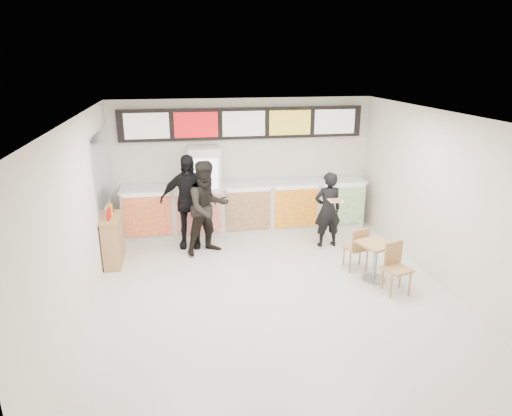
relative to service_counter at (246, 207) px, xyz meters
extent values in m
plane|color=beige|center=(0.00, -3.09, -0.57)|extent=(7.00, 7.00, 0.00)
plane|color=white|center=(0.00, -3.09, 2.43)|extent=(7.00, 7.00, 0.00)
plane|color=silver|center=(0.00, 0.41, 0.93)|extent=(6.00, 0.00, 6.00)
plane|color=silver|center=(-3.00, -3.09, 0.93)|extent=(0.00, 7.00, 7.00)
plane|color=silver|center=(3.00, -3.09, 0.93)|extent=(0.00, 7.00, 7.00)
cube|color=silver|center=(0.00, 0.01, -0.02)|extent=(5.50, 0.70, 1.10)
cube|color=silver|center=(0.00, 0.01, 0.55)|extent=(5.56, 0.76, 0.04)
cube|color=red|center=(-2.20, -0.37, 0.03)|extent=(0.99, 0.02, 0.90)
cube|color=#DA306A|center=(-1.10, -0.37, 0.03)|extent=(0.99, 0.02, 0.90)
cube|color=brown|center=(0.00, -0.37, 0.03)|extent=(0.99, 0.02, 0.90)
cube|color=yellow|center=(1.10, -0.37, 0.03)|extent=(0.99, 0.02, 0.90)
cube|color=green|center=(2.20, -0.37, 0.03)|extent=(0.99, 0.02, 0.90)
cube|color=black|center=(0.00, 0.33, 1.88)|extent=(5.50, 0.12, 0.70)
cube|color=beige|center=(-2.12, 0.26, 1.88)|extent=(0.95, 0.02, 0.55)
cube|color=red|center=(-1.06, 0.26, 1.88)|extent=(0.95, 0.02, 0.55)
cube|color=silver|center=(0.00, 0.26, 1.88)|extent=(0.95, 0.02, 0.55)
cube|color=gold|center=(1.06, 0.26, 1.88)|extent=(0.95, 0.02, 0.55)
cube|color=silver|center=(2.12, 0.26, 1.88)|extent=(0.95, 0.02, 0.55)
cube|color=white|center=(-0.93, 0.03, 0.43)|extent=(0.70, 0.65, 2.00)
cube|color=white|center=(-0.93, -0.31, 0.48)|extent=(0.54, 0.02, 1.50)
cylinder|color=#1B981B|center=(-1.14, -0.27, -0.12)|extent=(0.07, 0.07, 0.22)
cylinder|color=orange|center=(-1.00, -0.27, -0.12)|extent=(0.07, 0.07, 0.22)
cylinder|color=red|center=(-0.86, -0.27, -0.12)|extent=(0.07, 0.07, 0.22)
cylinder|color=blue|center=(-0.72, -0.27, -0.12)|extent=(0.07, 0.07, 0.22)
cylinder|color=orange|center=(-1.14, -0.27, 0.26)|extent=(0.07, 0.07, 0.22)
cylinder|color=red|center=(-1.00, -0.27, 0.26)|extent=(0.07, 0.07, 0.22)
cylinder|color=blue|center=(-0.86, -0.27, 0.26)|extent=(0.07, 0.07, 0.22)
cylinder|color=#1B981B|center=(-0.72, -0.27, 0.26)|extent=(0.07, 0.07, 0.22)
cylinder|color=red|center=(-1.14, -0.27, 0.64)|extent=(0.07, 0.07, 0.22)
cylinder|color=blue|center=(-1.00, -0.27, 0.64)|extent=(0.07, 0.07, 0.22)
cylinder|color=#1B981B|center=(-0.86, -0.27, 0.64)|extent=(0.07, 0.07, 0.22)
cylinder|color=orange|center=(-0.72, -0.27, 0.64)|extent=(0.07, 0.07, 0.22)
cylinder|color=blue|center=(-1.14, -0.27, 1.02)|extent=(0.07, 0.07, 0.22)
cylinder|color=#1B981B|center=(-1.00, -0.27, 1.02)|extent=(0.07, 0.07, 0.22)
cylinder|color=orange|center=(-0.86, -0.27, 1.02)|extent=(0.07, 0.07, 0.22)
cylinder|color=red|center=(-0.72, -0.27, 1.02)|extent=(0.07, 0.07, 0.22)
cube|color=#B2B7BF|center=(-2.99, -0.64, 1.18)|extent=(0.01, 2.00, 1.50)
imported|color=black|center=(1.56, -1.19, 0.24)|extent=(0.61, 0.42, 1.62)
imported|color=black|center=(-0.95, -1.11, 0.39)|extent=(1.16, 1.05, 1.93)
imported|color=black|center=(-1.33, -0.70, 0.43)|extent=(1.23, 0.66, 2.00)
cube|color=beige|center=(1.56, -1.64, 0.58)|extent=(0.28, 0.28, 0.01)
cone|color=#CC7233|center=(1.56, -1.64, 0.59)|extent=(0.36, 0.36, 0.02)
cube|color=#A5704B|center=(1.90, -2.88, 0.14)|extent=(0.74, 0.74, 0.04)
cylinder|color=gray|center=(1.90, -2.88, -0.22)|extent=(0.08, 0.08, 0.70)
cylinder|color=gray|center=(1.90, -2.88, -0.56)|extent=(0.43, 0.43, 0.03)
cube|color=#A5704B|center=(2.07, -3.39, -0.14)|extent=(0.51, 0.51, 0.04)
cube|color=#A5704B|center=(2.07, -3.20, 0.09)|extent=(0.38, 0.15, 0.41)
cube|color=#A5704B|center=(1.74, -2.37, -0.14)|extent=(0.51, 0.51, 0.04)
cube|color=#A5704B|center=(1.74, -2.56, 0.09)|extent=(0.38, 0.15, 0.41)
cube|color=#A5704B|center=(-2.82, -1.35, -0.11)|extent=(0.31, 0.83, 0.93)
cube|color=#A5704B|center=(-2.82, -1.35, 0.38)|extent=(0.35, 0.87, 0.04)
cylinder|color=red|center=(-2.82, -1.57, 0.49)|extent=(0.06, 0.06, 0.19)
cylinder|color=red|center=(-2.82, -1.40, 0.49)|extent=(0.06, 0.06, 0.19)
cylinder|color=yellow|center=(-2.82, -1.22, 0.49)|extent=(0.06, 0.06, 0.19)
cylinder|color=brown|center=(-2.82, -1.06, 0.49)|extent=(0.06, 0.06, 0.19)
camera|label=1|loc=(-1.49, -9.88, 3.26)|focal=32.00mm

